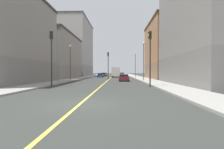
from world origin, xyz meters
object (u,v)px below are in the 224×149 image
object	(u,v)px
car_blue	(100,75)
box_truck	(116,72)
traffic_light_left_near	(150,51)
car_orange	(103,75)
building_left_mid	(172,50)
car_white	(122,74)
street_lamp_right_near	(70,59)
street_lamp_left_far	(135,62)
traffic_light_right_near	(51,51)
car_maroon	(124,78)
car_yellow	(105,74)
building_right_distant	(75,49)
building_right_midblock	(53,56)
street_lamp_left_near	(144,57)
traffic_light_median_far	(108,62)

from	to	relation	value
car_blue	box_truck	xyz separation A→B (m)	(4.84, 0.24, 1.02)
traffic_light_left_near	car_orange	bearing A→B (deg)	100.97
building_left_mid	car_blue	size ratio (longest dim) A/B	4.31
car_white	car_blue	size ratio (longest dim) A/B	1.09
street_lamp_right_near	box_truck	bearing A→B (deg)	71.41
street_lamp_left_far	traffic_light_right_near	bearing A→B (deg)	-113.18
car_maroon	car_orange	world-z (taller)	car_orange
car_yellow	building_right_distant	bearing A→B (deg)	-164.04
car_maroon	car_white	size ratio (longest dim) A/B	0.89
car_yellow	car_blue	xyz separation A→B (m)	(-0.03, -18.13, -0.03)
traffic_light_right_near	building_right_midblock	bearing A→B (deg)	109.12
street_lamp_left_near	street_lamp_left_far	size ratio (longest dim) A/B	1.03
building_left_mid	car_yellow	distance (m)	36.97
car_orange	car_blue	xyz separation A→B (m)	(0.03, -11.86, -0.02)
street_lamp_left_near	car_white	xyz separation A→B (m)	(-3.21, 36.62, -3.75)
building_left_mid	car_maroon	xyz separation A→B (m)	(-11.78, -10.01, -6.20)
traffic_light_median_far	box_truck	bearing A→B (deg)	84.29
building_left_mid	traffic_light_left_near	world-z (taller)	building_left_mid
building_right_midblock	street_lamp_left_near	size ratio (longest dim) A/B	3.04
traffic_light_median_far	street_lamp_right_near	size ratio (longest dim) A/B	0.95
building_right_distant	street_lamp_left_far	distance (m)	31.37
traffic_light_right_near	car_white	bearing A→B (deg)	79.29
street_lamp_left_far	car_yellow	xyz separation A→B (m)	(-10.25, 24.99, -3.66)
building_left_mid	box_truck	xyz separation A→B (m)	(-13.57, 13.59, -5.20)
street_lamp_left_far	box_truck	world-z (taller)	street_lamp_left_far
car_white	traffic_light_left_near	bearing A→B (deg)	-87.45
traffic_light_median_far	car_orange	distance (m)	27.65
traffic_light_right_near	box_truck	xyz separation A→B (m)	(7.10, 36.39, -2.54)
street_lamp_right_near	car_orange	world-z (taller)	street_lamp_right_near
street_lamp_left_near	car_yellow	world-z (taller)	street_lamp_left_near
street_lamp_left_far	car_blue	xyz separation A→B (m)	(-10.28, 6.87, -3.69)
building_right_distant	box_truck	world-z (taller)	building_right_distant
street_lamp_right_near	car_maroon	xyz separation A→B (m)	(9.89, 0.45, -3.53)
traffic_light_median_far	car_blue	bearing A→B (deg)	102.03
street_lamp_right_near	car_blue	xyz separation A→B (m)	(3.24, 23.81, -3.55)
building_right_midblock	traffic_light_right_near	world-z (taller)	building_right_midblock
traffic_light_left_near	traffic_light_median_far	bearing A→B (deg)	106.09
building_right_midblock	street_lamp_left_far	bearing A→B (deg)	7.81
box_truck	car_blue	bearing A→B (deg)	-177.16
traffic_light_right_near	traffic_light_median_far	xyz separation A→B (m)	(5.54, 20.76, -0.16)
building_right_distant	traffic_light_median_far	bearing A→B (deg)	-64.15
car_orange	car_yellow	bearing A→B (deg)	89.43
car_maroon	car_white	bearing A→B (deg)	89.33
building_right_midblock	building_right_distant	size ratio (longest dim) A/B	0.86
car_yellow	box_truck	size ratio (longest dim) A/B	0.54
building_right_midblock	street_lamp_right_near	xyz separation A→B (m)	(8.14, -13.97, -1.60)
street_lamp_left_near	street_lamp_right_near	size ratio (longest dim) A/B	1.07
street_lamp_right_near	car_orange	bearing A→B (deg)	84.86
street_lamp_left_far	building_left_mid	bearing A→B (deg)	-38.53
traffic_light_right_near	street_lamp_right_near	distance (m)	12.38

